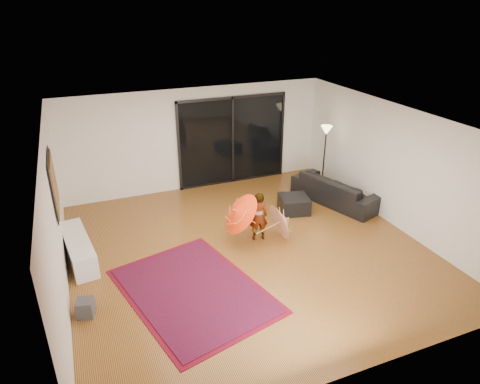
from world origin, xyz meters
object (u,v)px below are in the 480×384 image
media_console (78,249)px  sofa (336,190)px  child (258,216)px  ottoman (294,204)px

media_console → sofa: 6.21m
media_console → child: size_ratio=1.58×
media_console → ottoman: bearing=-4.5°
sofa → child: bearing=90.9°
sofa → ottoman: 1.26m
sofa → child: (-2.58, -0.93, 0.21)m
sofa → media_console: bearing=73.9°
child → media_console: bearing=0.9°
ottoman → child: child is taller
sofa → child: 2.75m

